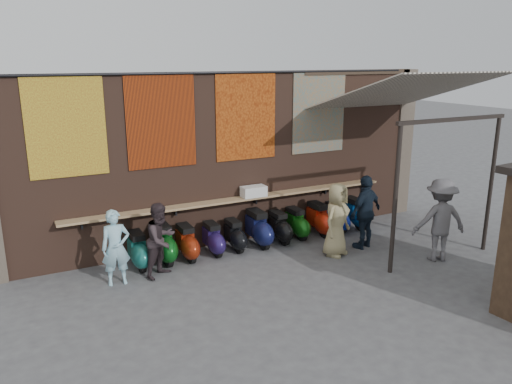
{
  "coord_description": "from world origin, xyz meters",
  "views": [
    {
      "loc": [
        -4.73,
        -7.83,
        4.29
      ],
      "look_at": [
        -0.1,
        1.2,
        1.56
      ],
      "focal_mm": 35.0,
      "sensor_mm": 36.0,
      "label": 1
    }
  ],
  "objects_px": {
    "shopper_grey": "(440,220)",
    "scooter_stool_6": "(279,227)",
    "shelf_box": "(254,191)",
    "scooter_stool_10": "(355,213)",
    "scooter_stool_3": "(213,239)",
    "scooter_stool_5": "(258,229)",
    "scooter_stool_7": "(296,223)",
    "scooter_stool_9": "(336,217)",
    "scooter_stool_0": "(138,251)",
    "scooter_stool_8": "(319,219)",
    "diner_left": "(116,248)",
    "shopper_navy": "(366,212)",
    "scooter_stool_2": "(187,243)",
    "shopper_tan": "(337,220)",
    "diner_right": "(161,240)",
    "scooter_stool_4": "(235,236)",
    "scooter_stool_1": "(164,244)"
  },
  "relations": [
    {
      "from": "shelf_box",
      "to": "diner_right",
      "type": "distance_m",
      "value": 2.74
    },
    {
      "from": "shopper_navy",
      "to": "diner_right",
      "type": "bearing_deg",
      "value": -23.1
    },
    {
      "from": "scooter_stool_2",
      "to": "scooter_stool_10",
      "type": "xyz_separation_m",
      "value": [
        4.6,
        0.01,
        0.01
      ]
    },
    {
      "from": "diner_left",
      "to": "scooter_stool_8",
      "type": "bearing_deg",
      "value": 11.07
    },
    {
      "from": "diner_left",
      "to": "shopper_navy",
      "type": "xyz_separation_m",
      "value": [
        5.54,
        -0.66,
        0.11
      ]
    },
    {
      "from": "shopper_grey",
      "to": "scooter_stool_4",
      "type": "bearing_deg",
      "value": -15.03
    },
    {
      "from": "scooter_stool_8",
      "to": "shopper_grey",
      "type": "distance_m",
      "value": 2.93
    },
    {
      "from": "scooter_stool_5",
      "to": "diner_right",
      "type": "xyz_separation_m",
      "value": [
        -2.49,
        -0.58,
        0.35
      ]
    },
    {
      "from": "scooter_stool_3",
      "to": "diner_left",
      "type": "height_order",
      "value": "diner_left"
    },
    {
      "from": "scooter_stool_6",
      "to": "scooter_stool_10",
      "type": "relative_size",
      "value": 0.94
    },
    {
      "from": "scooter_stool_7",
      "to": "scooter_stool_10",
      "type": "relative_size",
      "value": 0.93
    },
    {
      "from": "scooter_stool_8",
      "to": "shopper_navy",
      "type": "xyz_separation_m",
      "value": [
        0.45,
        -1.21,
        0.46
      ]
    },
    {
      "from": "scooter_stool_8",
      "to": "scooter_stool_10",
      "type": "relative_size",
      "value": 1.02
    },
    {
      "from": "scooter_stool_7",
      "to": "scooter_stool_9",
      "type": "relative_size",
      "value": 1.01
    },
    {
      "from": "shelf_box",
      "to": "scooter_stool_8",
      "type": "bearing_deg",
      "value": -11.04
    },
    {
      "from": "scooter_stool_6",
      "to": "shelf_box",
      "type": "bearing_deg",
      "value": 148.39
    },
    {
      "from": "scooter_stool_3",
      "to": "shopper_grey",
      "type": "bearing_deg",
      "value": -30.77
    },
    {
      "from": "scooter_stool_10",
      "to": "shopper_navy",
      "type": "bearing_deg",
      "value": -119.13
    },
    {
      "from": "scooter_stool_0",
      "to": "scooter_stool_1",
      "type": "xyz_separation_m",
      "value": [
        0.57,
        0.05,
        0.04
      ]
    },
    {
      "from": "scooter_stool_0",
      "to": "scooter_stool_8",
      "type": "distance_m",
      "value": 4.54
    },
    {
      "from": "scooter_stool_8",
      "to": "scooter_stool_9",
      "type": "xyz_separation_m",
      "value": [
        0.54,
        0.03,
        -0.04
      ]
    },
    {
      "from": "scooter_stool_2",
      "to": "diner_right",
      "type": "height_order",
      "value": "diner_right"
    },
    {
      "from": "scooter_stool_6",
      "to": "shopper_grey",
      "type": "bearing_deg",
      "value": -44.78
    },
    {
      "from": "shopper_navy",
      "to": "shelf_box",
      "type": "bearing_deg",
      "value": -51.33
    },
    {
      "from": "shelf_box",
      "to": "scooter_stool_10",
      "type": "height_order",
      "value": "shelf_box"
    },
    {
      "from": "diner_left",
      "to": "shopper_navy",
      "type": "bearing_deg",
      "value": -1.87
    },
    {
      "from": "scooter_stool_0",
      "to": "shopper_tan",
      "type": "xyz_separation_m",
      "value": [
        4.13,
        -1.29,
        0.45
      ]
    },
    {
      "from": "scooter_stool_3",
      "to": "scooter_stool_5",
      "type": "distance_m",
      "value": 1.14
    },
    {
      "from": "scooter_stool_0",
      "to": "diner_left",
      "type": "xyz_separation_m",
      "value": [
        -0.55,
        -0.56,
        0.37
      ]
    },
    {
      "from": "shelf_box",
      "to": "shopper_navy",
      "type": "distance_m",
      "value": 2.64
    },
    {
      "from": "scooter_stool_6",
      "to": "shopper_navy",
      "type": "relative_size",
      "value": 0.45
    },
    {
      "from": "scooter_stool_5",
      "to": "scooter_stool_0",
      "type": "bearing_deg",
      "value": 179.85
    },
    {
      "from": "scooter_stool_6",
      "to": "scooter_stool_8",
      "type": "bearing_deg",
      "value": -0.14
    },
    {
      "from": "scooter_stool_8",
      "to": "scooter_stool_2",
      "type": "bearing_deg",
      "value": -179.93
    },
    {
      "from": "scooter_stool_0",
      "to": "scooter_stool_3",
      "type": "distance_m",
      "value": 1.69
    },
    {
      "from": "scooter_stool_0",
      "to": "scooter_stool_6",
      "type": "xyz_separation_m",
      "value": [
        3.4,
        -0.01,
        -0.02
      ]
    },
    {
      "from": "scooter_stool_6",
      "to": "diner_left",
      "type": "bearing_deg",
      "value": -172.0
    },
    {
      "from": "scooter_stool_10",
      "to": "shopper_grey",
      "type": "distance_m",
      "value": 2.6
    },
    {
      "from": "shelf_box",
      "to": "scooter_stool_3",
      "type": "relative_size",
      "value": 0.78
    },
    {
      "from": "scooter_stool_5",
      "to": "scooter_stool_9",
      "type": "relative_size",
      "value": 1.16
    },
    {
      "from": "shopper_tan",
      "to": "scooter_stool_3",
      "type": "bearing_deg",
      "value": 126.77
    },
    {
      "from": "scooter_stool_8",
      "to": "shopper_grey",
      "type": "xyz_separation_m",
      "value": [
        1.4,
        -2.52,
        0.51
      ]
    },
    {
      "from": "scooter_stool_3",
      "to": "diner_left",
      "type": "bearing_deg",
      "value": -165.91
    },
    {
      "from": "diner_left",
      "to": "shopper_navy",
      "type": "relative_size",
      "value": 0.87
    },
    {
      "from": "scooter_stool_6",
      "to": "scooter_stool_10",
      "type": "height_order",
      "value": "scooter_stool_10"
    },
    {
      "from": "scooter_stool_4",
      "to": "shopper_navy",
      "type": "bearing_deg",
      "value": -23.91
    },
    {
      "from": "shopper_grey",
      "to": "shopper_tan",
      "type": "bearing_deg",
      "value": -15.1
    },
    {
      "from": "scooter_stool_4",
      "to": "scooter_stool_5",
      "type": "distance_m",
      "value": 0.61
    },
    {
      "from": "shopper_grey",
      "to": "scooter_stool_6",
      "type": "bearing_deg",
      "value": -25.5
    },
    {
      "from": "scooter_stool_1",
      "to": "scooter_stool_8",
      "type": "relative_size",
      "value": 1.05
    }
  ]
}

